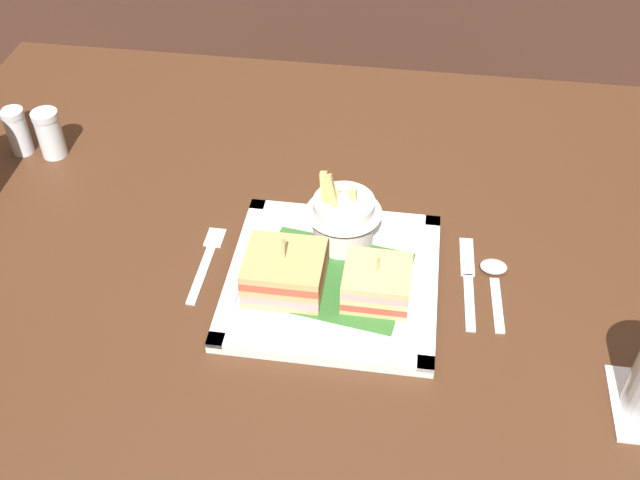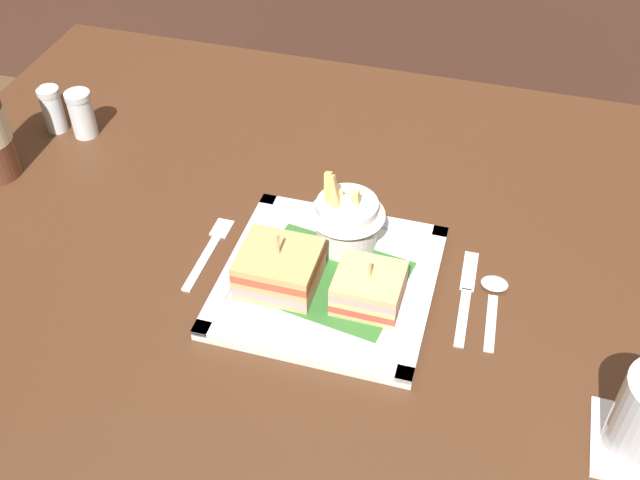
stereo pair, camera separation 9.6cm
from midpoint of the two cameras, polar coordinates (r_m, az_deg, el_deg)
dining_table at (r=1.12m, az=1.92°, el=-5.39°), size 1.24×0.94×0.74m
square_plate at (r=0.96m, az=3.52°, el=-3.26°), size 0.26×0.26×0.02m
sandwich_half_left at (r=0.93m, az=-0.16°, el=-2.32°), size 0.10×0.09×0.08m
sandwich_half_right at (r=0.91m, az=6.73°, el=-3.83°), size 0.08×0.08×0.07m
fries_cup at (r=0.97m, az=4.90°, el=1.88°), size 0.10×0.10×0.11m
drink_coaster at (r=0.90m, az=26.01°, el=-14.04°), size 0.10×0.10×0.00m
fork at (r=1.01m, az=-5.64°, el=-0.79°), size 0.02×0.14×0.00m
knife at (r=0.98m, az=13.82°, el=-3.97°), size 0.02×0.17×0.00m
spoon at (r=0.98m, az=15.79°, el=-4.04°), size 0.03×0.12×0.01m
salt_shaker at (r=1.26m, az=-17.50°, el=9.16°), size 0.03×0.03×0.07m
pepper_shaker at (r=1.23m, az=-15.44°, el=8.92°), size 0.04×0.04×0.08m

